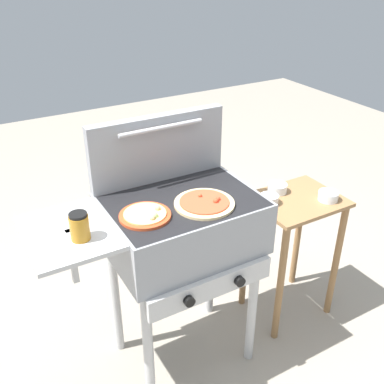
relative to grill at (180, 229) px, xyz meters
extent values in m
plane|color=gray|center=(0.01, 0.00, -0.76)|extent=(8.00, 8.00, 0.00)
cube|color=gray|center=(0.01, 0.00, 0.02)|extent=(0.64, 0.48, 0.24)
cube|color=black|center=(0.01, 0.00, 0.14)|extent=(0.61, 0.46, 0.01)
cube|color=#B8B8B8|center=(-0.47, 0.00, 0.13)|extent=(0.32, 0.41, 0.02)
cube|color=#B8B8B8|center=(-0.47, 0.00, 0.02)|extent=(0.02, 0.02, 0.24)
cube|color=#B8B8B8|center=(0.01, -0.25, -0.15)|extent=(0.58, 0.02, 0.10)
cylinder|color=black|center=(-0.11, -0.27, -0.15)|extent=(0.04, 0.02, 0.04)
cylinder|color=black|center=(0.13, -0.27, -0.15)|extent=(0.04, 0.02, 0.04)
cylinder|color=#B8B8B8|center=(-0.26, -0.19, -0.43)|extent=(0.04, 0.04, 0.66)
cylinder|color=#B8B8B8|center=(0.28, -0.19, -0.43)|extent=(0.04, 0.04, 0.66)
cylinder|color=#B8B8B8|center=(-0.26, 0.19, -0.43)|extent=(0.04, 0.04, 0.66)
cylinder|color=#B8B8B8|center=(0.28, 0.19, -0.43)|extent=(0.04, 0.04, 0.66)
cube|color=gray|center=(0.01, 0.22, 0.29)|extent=(0.63, 0.06, 0.30)
cylinder|color=#B7B7BC|center=(0.01, 0.17, 0.40)|extent=(0.38, 0.02, 0.02)
cylinder|color=#C64723|center=(-0.18, -0.05, 0.15)|extent=(0.20, 0.20, 0.01)
cylinder|color=#EDD17A|center=(-0.18, -0.05, 0.16)|extent=(0.17, 0.17, 0.01)
sphere|color=#E4B275|center=(-0.17, -0.10, 0.17)|extent=(0.02, 0.02, 0.02)
sphere|color=#BAD77E|center=(-0.16, -0.09, 0.17)|extent=(0.03, 0.03, 0.03)
sphere|color=tan|center=(-0.12, -0.05, 0.17)|extent=(0.02, 0.02, 0.02)
cylinder|color=beige|center=(0.07, -0.08, 0.15)|extent=(0.25, 0.25, 0.01)
cylinder|color=#D14C2D|center=(0.07, -0.08, 0.16)|extent=(0.20, 0.20, 0.01)
sphere|color=#C34528|center=(0.13, -0.10, 0.17)|extent=(0.02, 0.02, 0.02)
sphere|color=#D44728|center=(0.11, -0.11, 0.17)|extent=(0.02, 0.02, 0.02)
sphere|color=#D6512C|center=(0.08, -0.04, 0.17)|extent=(0.02, 0.02, 0.02)
cylinder|color=#B77A1E|center=(-0.44, -0.07, 0.19)|extent=(0.07, 0.07, 0.10)
cylinder|color=black|center=(-0.44, -0.07, 0.24)|extent=(0.07, 0.07, 0.01)
cube|color=olive|center=(0.67, 0.00, -0.05)|extent=(0.44, 0.36, 0.02)
cylinder|color=olive|center=(0.48, -0.15, -0.41)|extent=(0.04, 0.04, 0.70)
cylinder|color=olive|center=(0.86, -0.15, -0.41)|extent=(0.04, 0.04, 0.70)
cylinder|color=olive|center=(0.48, 0.15, -0.41)|extent=(0.04, 0.04, 0.70)
cylinder|color=olive|center=(0.86, 0.15, -0.41)|extent=(0.04, 0.04, 0.70)
cylinder|color=silver|center=(0.63, 0.11, -0.02)|extent=(0.10, 0.10, 0.04)
cylinder|color=#996B47|center=(0.63, 0.11, -0.02)|extent=(0.08, 0.08, 0.02)
cylinder|color=silver|center=(0.52, 0.04, -0.02)|extent=(0.09, 0.09, 0.04)
cylinder|color=maroon|center=(0.52, 0.04, -0.02)|extent=(0.07, 0.07, 0.02)
cylinder|color=silver|center=(0.80, -0.08, -0.02)|extent=(0.10, 0.10, 0.04)
cylinder|color=#4C7533|center=(0.80, -0.08, -0.02)|extent=(0.08, 0.08, 0.02)
camera|label=1|loc=(-0.76, -1.44, 1.07)|focal=42.11mm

